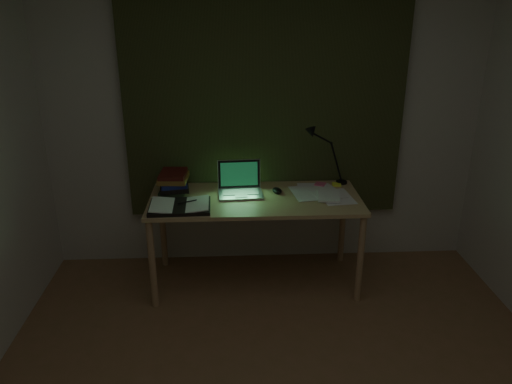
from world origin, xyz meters
TOP-DOWN VIEW (x-y plane):
  - wall_back at (0.00, 2.00)m, footprint 3.50×0.00m
  - curtain at (0.00, 1.96)m, footprint 2.20×0.06m
  - desk at (-0.09, 1.57)m, footprint 1.59×0.70m
  - laptop at (-0.20, 1.63)m, footprint 0.36×0.40m
  - open_textbook at (-0.64, 1.40)m, footprint 0.44×0.32m
  - book_stack at (-0.72, 1.73)m, footprint 0.23×0.27m
  - loose_papers at (0.40, 1.56)m, footprint 0.48×0.49m
  - mouse at (0.08, 1.66)m, footprint 0.09×0.12m
  - sticky_yellow at (0.57, 1.81)m, footprint 0.08×0.08m
  - sticky_pink at (0.44, 1.81)m, footprint 0.10×0.10m
  - desk_lamp at (0.62, 1.85)m, footprint 0.35×0.28m

SIDE VIEW (x-z plane):
  - desk at x=-0.09m, z-range 0.00..0.73m
  - sticky_yellow at x=0.57m, z-range 0.73..0.74m
  - sticky_pink at x=0.44m, z-range 0.73..0.74m
  - loose_papers at x=0.40m, z-range 0.73..0.75m
  - open_textbook at x=-0.64m, z-range 0.73..0.76m
  - mouse at x=0.08m, z-range 0.73..0.77m
  - book_stack at x=-0.72m, z-range 0.73..0.90m
  - laptop at x=-0.20m, z-range 0.73..0.97m
  - desk_lamp at x=0.62m, z-range 0.73..1.21m
  - wall_back at x=0.00m, z-range 0.00..2.50m
  - curtain at x=0.00m, z-range 0.45..2.45m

